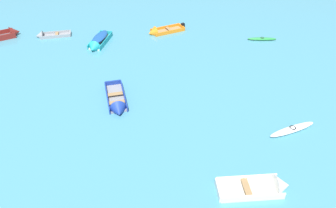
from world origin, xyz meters
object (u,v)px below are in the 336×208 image
(kayak_green_center, at_px, (262,39))
(rowboat_maroon_near_camera, at_px, (5,35))
(rowboat_turquoise_midfield_left, at_px, (98,42))
(rowboat_grey_back_row_right, at_px, (46,36))
(rowboat_orange_far_back, at_px, (159,32))
(rowboat_white_cluster_inner, at_px, (269,187))
(rowboat_deep_blue_cluster_outer, at_px, (118,105))
(kayak_white_back_row_center, at_px, (292,129))

(kayak_green_center, bearing_deg, rowboat_maroon_near_camera, -166.49)
(rowboat_turquoise_midfield_left, height_order, rowboat_grey_back_row_right, rowboat_turquoise_midfield_left)
(rowboat_orange_far_back, xyz_separation_m, rowboat_white_cluster_inner, (11.31, -17.76, 0.02))
(rowboat_deep_blue_cluster_outer, distance_m, rowboat_white_cluster_inner, 11.62)
(rowboat_orange_far_back, relative_size, rowboat_turquoise_midfield_left, 0.91)
(kayak_white_back_row_center, relative_size, rowboat_deep_blue_cluster_outer, 0.72)
(kayak_white_back_row_center, distance_m, rowboat_turquoise_midfield_left, 19.45)
(kayak_green_center, xyz_separation_m, rowboat_deep_blue_cluster_outer, (-9.66, -14.10, 0.06))
(rowboat_maroon_near_camera, bearing_deg, kayak_white_back_row_center, -15.38)
(kayak_white_back_row_center, relative_size, rowboat_maroon_near_camera, 0.74)
(rowboat_orange_far_back, height_order, rowboat_turquoise_midfield_left, rowboat_turquoise_midfield_left)
(rowboat_turquoise_midfield_left, bearing_deg, rowboat_grey_back_row_right, 176.22)
(rowboat_turquoise_midfield_left, height_order, rowboat_deep_blue_cluster_outer, rowboat_turquoise_midfield_left)
(kayak_green_center, bearing_deg, rowboat_orange_far_back, -173.93)
(kayak_green_center, relative_size, rowboat_white_cluster_inner, 0.70)
(kayak_white_back_row_center, bearing_deg, rowboat_grey_back_row_right, 159.78)
(rowboat_turquoise_midfield_left, bearing_deg, rowboat_maroon_near_camera, -175.79)
(rowboat_orange_far_back, relative_size, rowboat_white_cluster_inner, 0.91)
(rowboat_orange_far_back, relative_size, kayak_green_center, 1.29)
(rowboat_turquoise_midfield_left, bearing_deg, rowboat_deep_blue_cluster_outer, -57.61)
(rowboat_grey_back_row_right, bearing_deg, rowboat_white_cluster_inner, -32.24)
(kayak_white_back_row_center, distance_m, rowboat_grey_back_row_right, 25.08)
(rowboat_maroon_near_camera, bearing_deg, rowboat_deep_blue_cluster_outer, -27.62)
(kayak_white_back_row_center, distance_m, rowboat_deep_blue_cluster_outer, 12.03)
(rowboat_grey_back_row_right, height_order, rowboat_white_cluster_inner, rowboat_white_cluster_inner)
(rowboat_turquoise_midfield_left, bearing_deg, kayak_green_center, 19.18)
(rowboat_turquoise_midfield_left, bearing_deg, kayak_white_back_row_center, -25.18)
(rowboat_grey_back_row_right, bearing_deg, rowboat_turquoise_midfield_left, -3.78)
(rowboat_turquoise_midfield_left, xyz_separation_m, kayak_green_center, (15.25, 5.30, -0.23))
(rowboat_grey_back_row_right, relative_size, kayak_green_center, 1.21)
(rowboat_turquoise_midfield_left, distance_m, rowboat_maroon_near_camera, 9.87)
(rowboat_deep_blue_cluster_outer, height_order, rowboat_white_cluster_inner, rowboat_white_cluster_inner)
(rowboat_white_cluster_inner, bearing_deg, rowboat_maroon_near_camera, 153.76)
(rowboat_deep_blue_cluster_outer, xyz_separation_m, rowboat_maroon_near_camera, (-15.43, 8.07, 0.05))
(rowboat_turquoise_midfield_left, relative_size, rowboat_deep_blue_cluster_outer, 0.96)
(rowboat_maroon_near_camera, distance_m, rowboat_white_cluster_inner, 29.02)
(kayak_green_center, bearing_deg, rowboat_white_cluster_inner, -87.16)
(kayak_white_back_row_center, height_order, rowboat_deep_blue_cluster_outer, rowboat_deep_blue_cluster_outer)
(rowboat_deep_blue_cluster_outer, bearing_deg, kayak_green_center, 55.58)
(rowboat_turquoise_midfield_left, xyz_separation_m, rowboat_maroon_near_camera, (-9.85, -0.73, -0.12))
(rowboat_orange_far_back, xyz_separation_m, rowboat_maroon_near_camera, (-14.72, -4.93, 0.07))
(rowboat_orange_far_back, xyz_separation_m, rowboat_turquoise_midfield_left, (-4.87, -4.20, 0.19))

